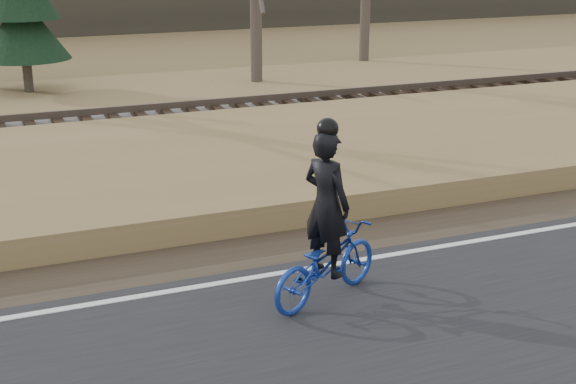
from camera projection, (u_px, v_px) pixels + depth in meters
name	position (u px, v px, depth m)	size (l,w,h in m)	color
shoulder	(549.00, 206.00, 13.65)	(120.00, 1.60, 0.04)	#473A2B
embankment	(452.00, 152.00, 16.23)	(120.00, 5.00, 0.44)	olive
ballast	(365.00, 114.00, 19.57)	(120.00, 3.00, 0.45)	slate
railroad	(366.00, 102.00, 19.48)	(120.00, 2.40, 0.29)	black
cyclist	(326.00, 243.00, 9.87)	(1.94, 1.36, 2.33)	#153396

